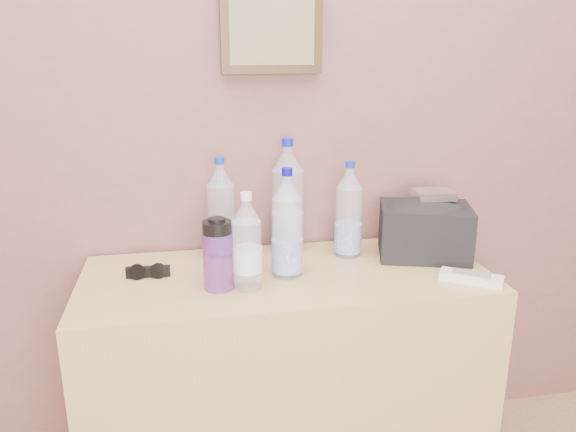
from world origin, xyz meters
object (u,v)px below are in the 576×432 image
(pet_small, at_px, (247,247))
(pet_large_a, at_px, (221,213))
(pet_large_d, at_px, (287,229))
(nalgene_bottle, at_px, (218,254))
(toiletry_bag, at_px, (425,228))
(sunglasses, at_px, (148,272))
(ac_remote, at_px, (471,278))
(pet_large_b, at_px, (288,202))
(foil_packet, at_px, (434,194))
(dresser, at_px, (286,383))
(pet_large_c, at_px, (349,214))

(pet_small, bearing_deg, pet_large_a, 100.90)
(pet_large_d, xyz_separation_m, pet_small, (-0.12, -0.07, -0.02))
(nalgene_bottle, relative_size, toiletry_bag, 0.74)
(sunglasses, relative_size, ac_remote, 0.73)
(pet_large_b, distance_m, ac_remote, 0.59)
(pet_large_a, bearing_deg, ac_remote, -26.66)
(pet_large_a, height_order, foil_packet, pet_large_a)
(sunglasses, xyz_separation_m, foil_packet, (0.86, 0.03, 0.18))
(sunglasses, height_order, foil_packet, foil_packet)
(pet_large_a, distance_m, ac_remote, 0.75)
(dresser, distance_m, toiletry_bag, 0.64)
(dresser, distance_m, pet_large_b, 0.56)
(dresser, distance_m, pet_large_d, 0.50)
(pet_large_a, bearing_deg, pet_large_c, -10.14)
(foil_packet, bearing_deg, pet_large_d, -169.93)
(toiletry_bag, height_order, foil_packet, foil_packet)
(dresser, height_order, foil_packet, foil_packet)
(pet_large_a, distance_m, foil_packet, 0.65)
(pet_small, height_order, toiletry_bag, pet_small)
(sunglasses, bearing_deg, toiletry_bag, 4.08)
(pet_large_d, xyz_separation_m, ac_remote, (0.49, -0.14, -0.13))
(pet_large_a, relative_size, pet_large_d, 1.00)
(pet_large_c, relative_size, ac_remote, 1.77)
(dresser, distance_m, pet_large_a, 0.56)
(pet_large_a, distance_m, pet_small, 0.26)
(pet_large_c, xyz_separation_m, sunglasses, (-0.60, -0.07, -0.12))
(sunglasses, height_order, toiletry_bag, toiletry_bag)
(pet_large_a, distance_m, pet_large_c, 0.39)
(pet_small, distance_m, sunglasses, 0.31)
(pet_large_b, xyz_separation_m, pet_small, (-0.16, -0.27, -0.04))
(pet_large_b, height_order, foil_packet, pet_large_b)
(toiletry_bag, bearing_deg, ac_remote, -60.22)
(pet_large_a, relative_size, pet_large_b, 0.86)
(pet_large_b, height_order, toiletry_bag, pet_large_b)
(pet_large_c, height_order, nalgene_bottle, pet_large_c)
(dresser, xyz_separation_m, sunglasses, (-0.39, 0.04, 0.38))
(toiletry_bag, bearing_deg, pet_large_b, 178.99)
(pet_large_b, xyz_separation_m, toiletry_bag, (0.40, -0.13, -0.07))
(toiletry_bag, bearing_deg, pet_small, -149.49)
(pet_large_b, distance_m, sunglasses, 0.47)
(pet_large_b, xyz_separation_m, pet_large_d, (-0.04, -0.20, -0.02))
(pet_small, bearing_deg, pet_large_b, 59.34)
(dresser, xyz_separation_m, nalgene_bottle, (-0.20, -0.07, 0.46))
(ac_remote, bearing_deg, pet_large_b, 178.15)
(pet_large_b, xyz_separation_m, pet_large_c, (0.18, -0.08, -0.03))
(pet_large_b, relative_size, ac_remote, 2.13)
(pet_large_d, height_order, sunglasses, pet_large_d)
(nalgene_bottle, xyz_separation_m, ac_remote, (0.69, -0.08, -0.09))
(pet_large_d, xyz_separation_m, nalgene_bottle, (-0.20, -0.06, -0.04))
(pet_small, relative_size, nalgene_bottle, 1.34)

